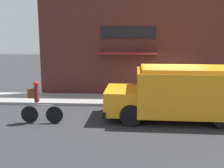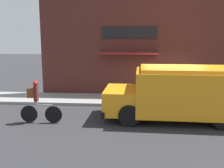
# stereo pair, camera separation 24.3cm
# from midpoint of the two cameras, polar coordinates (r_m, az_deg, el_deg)

# --- Properties ---
(ground_plane) EXTENTS (70.00, 70.00, 0.00)m
(ground_plane) POSITION_cam_midpoint_polar(r_m,az_deg,el_deg) (12.28, 12.28, -5.02)
(ground_plane) COLOR #2B2B2D
(sidewalk) EXTENTS (28.00, 2.17, 0.13)m
(sidewalk) POSITION_cam_midpoint_polar(r_m,az_deg,el_deg) (13.31, 11.59, -3.52)
(sidewalk) COLOR gray
(sidewalk) RESTS_ON ground_plane
(storefront) EXTENTS (13.55, 0.94, 5.82)m
(storefront) POSITION_cam_midpoint_polar(r_m,az_deg,el_deg) (14.15, 11.13, 8.94)
(storefront) COLOR #4C231E
(storefront) RESTS_ON ground_plane
(school_bus) EXTENTS (5.35, 2.87, 2.05)m
(school_bus) POSITION_cam_midpoint_polar(r_m,az_deg,el_deg) (10.46, 14.01, -1.72)
(school_bus) COLOR orange
(school_bus) RESTS_ON ground_plane
(cyclist) EXTENTS (1.59, 0.20, 1.60)m
(cyclist) POSITION_cam_midpoint_polar(r_m,az_deg,el_deg) (10.13, -16.41, -4.01)
(cyclist) COLOR black
(cyclist) RESTS_ON ground_plane
(trash_bin) EXTENTS (0.54, 0.54, 0.77)m
(trash_bin) POSITION_cam_midpoint_polar(r_m,az_deg,el_deg) (13.78, 22.12, -1.69)
(trash_bin) COLOR #2D5138
(trash_bin) RESTS_ON sidewalk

